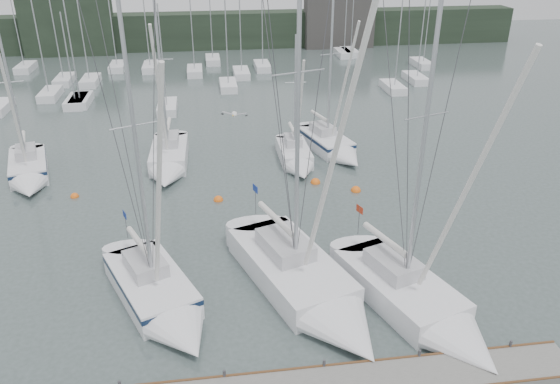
{
  "coord_description": "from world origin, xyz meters",
  "views": [
    {
      "loc": [
        -2.09,
        -20.24,
        16.36
      ],
      "look_at": [
        1.49,
        5.0,
        3.84
      ],
      "focal_mm": 35.0,
      "sensor_mm": 36.0,
      "label": 1
    }
  ],
  "objects_px": {
    "sailboat_near_center": "(315,295)",
    "buoy_d": "(356,191)",
    "sailboat_mid_b": "(168,163)",
    "buoy_b": "(315,183)",
    "sailboat_near_left": "(163,303)",
    "sailboat_mid_d": "(334,147)",
    "buoy_a": "(218,200)",
    "sailboat_mid_a": "(29,173)",
    "sailboat_mid_c": "(297,160)",
    "sailboat_near_right": "(427,312)",
    "buoy_c": "(75,197)"
  },
  "relations": [
    {
      "from": "sailboat_near_left",
      "to": "buoy_b",
      "type": "xyz_separation_m",
      "value": [
        9.86,
        13.12,
        -0.6
      ]
    },
    {
      "from": "sailboat_mid_d",
      "to": "sailboat_near_right",
      "type": "bearing_deg",
      "value": -106.61
    },
    {
      "from": "sailboat_near_center",
      "to": "buoy_d",
      "type": "distance_m",
      "value": 13.02
    },
    {
      "from": "buoy_c",
      "to": "sailboat_near_center",
      "type": "bearing_deg",
      "value": -45.07
    },
    {
      "from": "sailboat_mid_c",
      "to": "buoy_d",
      "type": "xyz_separation_m",
      "value": [
        3.29,
        -4.8,
        -0.52
      ]
    },
    {
      "from": "sailboat_mid_b",
      "to": "buoy_c",
      "type": "height_order",
      "value": "sailboat_mid_b"
    },
    {
      "from": "sailboat_mid_b",
      "to": "sailboat_mid_c",
      "type": "distance_m",
      "value": 9.54
    },
    {
      "from": "sailboat_near_right",
      "to": "sailboat_mid_c",
      "type": "xyz_separation_m",
      "value": [
        -2.83,
        18.59,
        -0.08
      ]
    },
    {
      "from": "sailboat_near_center",
      "to": "buoy_d",
      "type": "relative_size",
      "value": 26.92
    },
    {
      "from": "sailboat_near_center",
      "to": "sailboat_mid_d",
      "type": "height_order",
      "value": "sailboat_near_center"
    },
    {
      "from": "sailboat_near_center",
      "to": "sailboat_mid_b",
      "type": "height_order",
      "value": "sailboat_near_center"
    },
    {
      "from": "sailboat_mid_c",
      "to": "sailboat_near_center",
      "type": "bearing_deg",
      "value": -96.99
    },
    {
      "from": "sailboat_mid_b",
      "to": "sailboat_near_center",
      "type": "bearing_deg",
      "value": -64.96
    },
    {
      "from": "sailboat_near_center",
      "to": "buoy_c",
      "type": "xyz_separation_m",
      "value": [
        -13.61,
        13.64,
        -0.63
      ]
    },
    {
      "from": "sailboat_mid_b",
      "to": "buoy_b",
      "type": "bearing_deg",
      "value": -18.19
    },
    {
      "from": "sailboat_mid_a",
      "to": "sailboat_mid_c",
      "type": "bearing_deg",
      "value": -14.76
    },
    {
      "from": "sailboat_mid_d",
      "to": "sailboat_mid_a",
      "type": "bearing_deg",
      "value": 169.54
    },
    {
      "from": "sailboat_near_right",
      "to": "sailboat_mid_c",
      "type": "height_order",
      "value": "sailboat_near_right"
    },
    {
      "from": "sailboat_mid_d",
      "to": "sailboat_mid_b",
      "type": "bearing_deg",
      "value": 170.92
    },
    {
      "from": "sailboat_mid_b",
      "to": "buoy_c",
      "type": "xyz_separation_m",
      "value": [
        -6.06,
        -3.58,
        -0.6
      ]
    },
    {
      "from": "buoy_d",
      "to": "sailboat_mid_b",
      "type": "bearing_deg",
      "value": 157.41
    },
    {
      "from": "sailboat_near_center",
      "to": "sailboat_mid_c",
      "type": "distance_m",
      "value": 16.81
    },
    {
      "from": "sailboat_near_left",
      "to": "sailboat_mid_a",
      "type": "relative_size",
      "value": 1.31
    },
    {
      "from": "buoy_a",
      "to": "sailboat_near_left",
      "type": "bearing_deg",
      "value": -104.65
    },
    {
      "from": "sailboat_mid_d",
      "to": "buoy_d",
      "type": "bearing_deg",
      "value": -105.26
    },
    {
      "from": "buoy_a",
      "to": "buoy_c",
      "type": "relative_size",
      "value": 1.14
    },
    {
      "from": "sailboat_mid_a",
      "to": "buoy_c",
      "type": "bearing_deg",
      "value": -54.95
    },
    {
      "from": "sailboat_mid_b",
      "to": "sailboat_mid_d",
      "type": "height_order",
      "value": "sailboat_mid_b"
    },
    {
      "from": "sailboat_near_center",
      "to": "sailboat_mid_c",
      "type": "xyz_separation_m",
      "value": [
        1.98,
        16.69,
        -0.11
      ]
    },
    {
      "from": "sailboat_mid_b",
      "to": "sailboat_mid_d",
      "type": "xyz_separation_m",
      "value": [
        12.8,
        1.41,
        -0.02
      ]
    },
    {
      "from": "buoy_b",
      "to": "buoy_c",
      "type": "bearing_deg",
      "value": 179.67
    },
    {
      "from": "sailboat_near_left",
      "to": "buoy_d",
      "type": "distance_m",
      "value": 16.85
    },
    {
      "from": "sailboat_mid_b",
      "to": "sailboat_mid_c",
      "type": "relative_size",
      "value": 1.29
    },
    {
      "from": "sailboat_mid_d",
      "to": "buoy_d",
      "type": "distance_m",
      "value": 6.77
    },
    {
      "from": "sailboat_near_right",
      "to": "sailboat_mid_c",
      "type": "distance_m",
      "value": 18.8
    },
    {
      "from": "buoy_c",
      "to": "sailboat_mid_c",
      "type": "bearing_deg",
      "value": 11.07
    },
    {
      "from": "sailboat_mid_d",
      "to": "buoy_a",
      "type": "bearing_deg",
      "value": -159.18
    },
    {
      "from": "buoy_a",
      "to": "sailboat_near_center",
      "type": "bearing_deg",
      "value": -70.79
    },
    {
      "from": "buoy_d",
      "to": "buoy_c",
      "type": "bearing_deg",
      "value": 174.69
    },
    {
      "from": "sailboat_mid_a",
      "to": "buoy_b",
      "type": "distance_m",
      "value": 20.27
    },
    {
      "from": "sailboat_mid_d",
      "to": "buoy_b",
      "type": "xyz_separation_m",
      "value": [
        -2.47,
        -5.08,
        -0.59
      ]
    },
    {
      "from": "sailboat_near_left",
      "to": "buoy_a",
      "type": "bearing_deg",
      "value": 51.87
    },
    {
      "from": "sailboat_near_center",
      "to": "buoy_d",
      "type": "xyz_separation_m",
      "value": [
        5.26,
        11.89,
        -0.63
      ]
    },
    {
      "from": "sailboat_mid_b",
      "to": "buoy_c",
      "type": "distance_m",
      "value": 7.06
    },
    {
      "from": "sailboat_near_center",
      "to": "buoy_a",
      "type": "distance_m",
      "value": 12.5
    },
    {
      "from": "sailboat_near_left",
      "to": "buoy_d",
      "type": "height_order",
      "value": "sailboat_near_left"
    },
    {
      "from": "sailboat_near_left",
      "to": "sailboat_mid_d",
      "type": "bearing_deg",
      "value": 32.41
    },
    {
      "from": "buoy_b",
      "to": "sailboat_near_left",
      "type": "bearing_deg",
      "value": -126.92
    },
    {
      "from": "sailboat_near_center",
      "to": "buoy_b",
      "type": "height_order",
      "value": "sailboat_near_center"
    },
    {
      "from": "buoy_b",
      "to": "buoy_d",
      "type": "height_order",
      "value": "buoy_b"
    }
  ]
}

